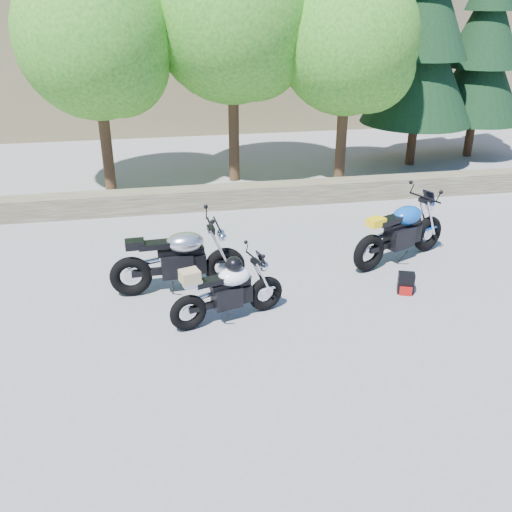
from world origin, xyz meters
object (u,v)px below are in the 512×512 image
at_px(silver_bike, 179,260).
at_px(backpack, 406,283).
at_px(blue_bike, 401,232).
at_px(white_bike, 227,290).

bearing_deg(silver_bike, backpack, -14.71).
height_order(silver_bike, blue_bike, blue_bike).
bearing_deg(blue_bike, silver_bike, 162.19).
bearing_deg(white_bike, blue_bike, 7.66).
relative_size(silver_bike, blue_bike, 1.06).
distance_m(blue_bike, backpack, 1.40).
distance_m(silver_bike, backpack, 3.91).
relative_size(silver_bike, white_bike, 1.24).
bearing_deg(backpack, blue_bike, 91.34).
xyz_separation_m(blue_bike, backpack, (-0.42, -1.27, -0.39)).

